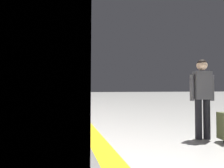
{
  "coord_description": "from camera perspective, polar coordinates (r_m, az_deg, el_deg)",
  "views": [
    {
      "loc": [
        -1.33,
        1.97,
        1.0
      ],
      "look_at": [
        0.27,
        7.8,
        1.15
      ],
      "focal_mm": 30.1,
      "sensor_mm": 36.0,
      "label": 1
    }
  ],
  "objects": [
    {
      "name": "safety_line_strip",
      "position": [
        8.12,
        -10.57,
        -8.5
      ],
      "size": [
        0.36,
        80.0,
        0.01
      ],
      "primitive_type": "cube",
      "color": "yellow",
      "rests_on": "ground"
    },
    {
      "name": "passenger_near",
      "position": [
        4.17,
        25.73,
        -2.37
      ],
      "size": [
        0.49,
        0.25,
        1.59
      ],
      "color": "black",
      "rests_on": "ground"
    },
    {
      "name": "tactile_edge_band",
      "position": [
        8.1,
        -13.0,
        -8.51
      ],
      "size": [
        0.64,
        80.0,
        0.01
      ],
      "primitive_type": "cube",
      "color": "slate",
      "rests_on": "ground"
    }
  ]
}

